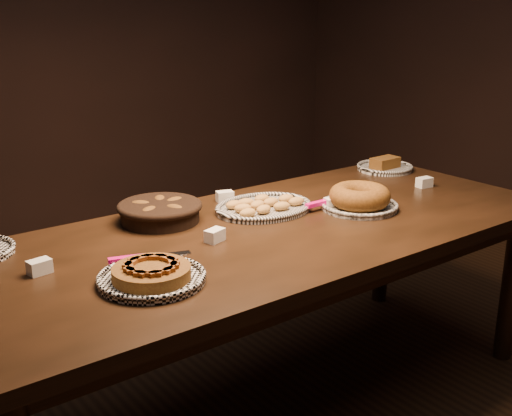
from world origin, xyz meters
TOP-DOWN VIEW (x-y plane):
  - ground at (0.00, 0.00)m, footprint 5.00×5.00m
  - buffet_table at (0.00, 0.00)m, footprint 2.40×1.00m
  - apple_tart_plate at (-0.59, -0.17)m, footprint 0.36×0.34m
  - madeleine_platter at (0.12, 0.18)m, footprint 0.41×0.34m
  - bundt_cake_plate at (0.44, -0.04)m, footprint 0.37×0.32m
  - croissant_basket at (-0.29, 0.31)m, footprint 0.33×0.33m
  - loaf_plate at (1.02, 0.34)m, footprint 0.28×0.28m
  - tent_cards at (0.06, 0.10)m, footprint 1.83×0.44m

SIDE VIEW (x-z plane):
  - ground at x=0.00m, z-range 0.00..0.00m
  - buffet_table at x=0.00m, z-range 0.30..1.05m
  - madeleine_platter at x=0.12m, z-range 0.74..0.79m
  - loaf_plate at x=1.02m, z-range 0.74..0.80m
  - tent_cards at x=0.06m, z-range 0.75..0.79m
  - apple_tart_plate at x=-0.59m, z-range 0.74..0.80m
  - bundt_cake_plate at x=0.44m, z-range 0.74..0.84m
  - croissant_basket at x=-0.29m, z-range 0.76..0.84m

